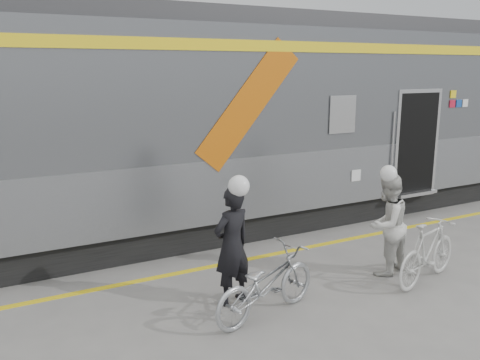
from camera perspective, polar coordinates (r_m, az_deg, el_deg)
ground at (r=7.04m, az=12.03°, el=-13.92°), size 90.00×90.00×0.00m
train at (r=10.80m, az=5.48°, el=6.90°), size 24.00×3.17×4.10m
safety_strip at (r=8.64m, az=2.76°, el=-8.51°), size 24.00×0.12×0.01m
man at (r=6.75m, az=-0.92°, el=-7.38°), size 0.66×0.52×1.61m
bicycle_left at (r=6.53m, az=2.94°, el=-11.52°), size 1.78×1.00×0.88m
woman at (r=8.02m, az=16.14°, el=-4.83°), size 0.88×0.76×1.55m
bicycle_right at (r=7.97m, az=20.33°, el=-7.56°), size 1.63×0.83×0.94m
helmet_man at (r=6.49m, az=-0.94°, el=0.47°), size 0.28×0.28×0.28m
helmet_woman at (r=7.81m, az=16.53°, el=1.50°), size 0.25×0.25×0.25m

